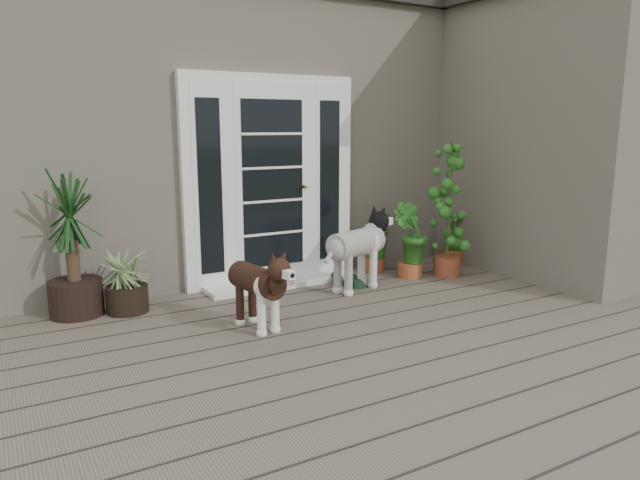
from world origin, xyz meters
TOP-DOWN VIEW (x-y plane):
  - deck at (0.00, 0.40)m, footprint 6.20×4.60m
  - house_main at (0.00, 4.65)m, footprint 7.40×4.00m
  - roof_main at (0.00, 4.65)m, footprint 7.60×4.20m
  - house_wing at (2.90, 1.50)m, footprint 1.60×2.40m
  - door_unit at (-0.20, 2.60)m, footprint 1.90×0.14m
  - door_step at (-0.20, 2.40)m, footprint 1.60×0.40m
  - brindle_dog at (-0.95, 1.29)m, footprint 0.42×0.76m
  - white_dog at (0.37, 1.85)m, footprint 0.92×0.61m
  - spider_plant at (-1.78, 2.27)m, footprint 0.65×0.65m
  - yucca at (-2.19, 2.40)m, footprint 0.88×0.88m
  - herb_a at (0.99, 2.40)m, footprint 0.60×0.60m
  - herb_b at (1.17, 1.98)m, footprint 0.57×0.57m
  - herb_c at (2.07, 2.27)m, footprint 0.38×0.38m
  - sapling at (1.56, 1.82)m, footprint 0.56×0.56m
  - clog_left at (0.45, 1.98)m, footprint 0.21×0.33m
  - clog_right at (0.34, 2.16)m, footprint 0.25×0.33m

SIDE VIEW (x-z plane):
  - deck at x=0.00m, z-range 0.00..0.12m
  - door_step at x=-0.20m, z-range 0.12..0.17m
  - clog_right at x=0.34m, z-range 0.12..0.21m
  - clog_left at x=0.45m, z-range 0.12..0.21m
  - herb_c at x=2.07m, z-range 0.12..0.61m
  - herb_a at x=0.99m, z-range 0.12..0.67m
  - herb_b at x=1.17m, z-range 0.12..0.72m
  - brindle_dog at x=-0.95m, z-range 0.12..0.72m
  - spider_plant at x=-1.78m, z-range 0.12..0.77m
  - white_dog at x=0.37m, z-range 0.12..0.83m
  - yucca at x=-2.19m, z-range 0.12..1.37m
  - sapling at x=1.56m, z-range 0.12..1.65m
  - door_unit at x=-0.20m, z-range 0.12..2.27m
  - house_main at x=0.00m, z-range 0.00..3.10m
  - house_wing at x=2.90m, z-range 0.00..3.10m
  - roof_main at x=0.00m, z-range 3.10..3.30m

